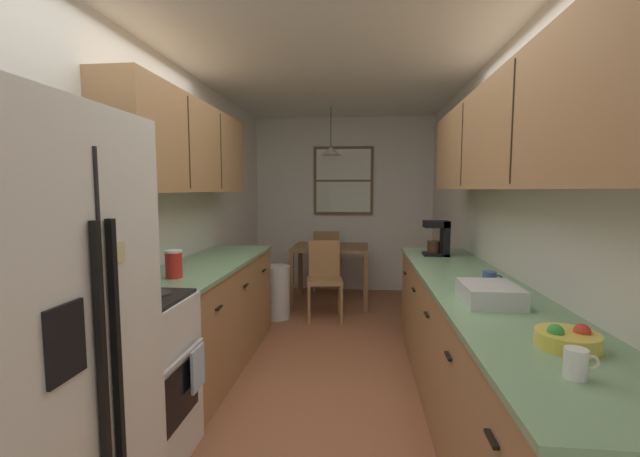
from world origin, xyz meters
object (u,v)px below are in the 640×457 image
(microwave_over_range, at_px, (90,164))
(dining_chair_near, at_px, (325,275))
(trash_bin, at_px, (277,292))
(mug_by_coffeemaker, at_px, (490,279))
(fruit_bowl, at_px, (568,338))
(refrigerator, at_px, (5,370))
(storage_canister, at_px, (174,264))
(stove_range, at_px, (121,384))
(dining_chair_far, at_px, (327,258))
(mug_spare, at_px, (576,363))
(coffee_maker, at_px, (439,237))
(dish_rack, at_px, (490,294))
(table_serving_bowl, at_px, (331,244))
(dining_table, at_px, (331,255))

(microwave_over_range, bearing_deg, dining_chair_near, 70.70)
(trash_bin, bearing_deg, mug_by_coffeemaker, -49.17)
(mug_by_coffeemaker, relative_size, fruit_bowl, 0.52)
(refrigerator, bearing_deg, mug_by_coffeemaker, 33.97)
(storage_canister, bearing_deg, fruit_bowl, -26.83)
(refrigerator, distance_m, mug_by_coffeemaker, 2.40)
(stove_range, relative_size, fruit_bowl, 4.80)
(dining_chair_far, relative_size, storage_canister, 4.77)
(mug_spare, bearing_deg, mug_by_coffeemaker, 85.10)
(mug_spare, bearing_deg, dining_chair_near, 108.19)
(refrigerator, relative_size, stove_range, 1.61)
(coffee_maker, bearing_deg, dish_rack, -91.04)
(stove_range, distance_m, microwave_over_range, 1.16)
(trash_bin, height_order, mug_by_coffeemaker, mug_by_coffeemaker)
(coffee_maker, xyz_separation_m, table_serving_bowl, (-1.10, 1.54, -0.28))
(dining_chair_near, distance_m, dish_rack, 2.76)
(fruit_bowl, bearing_deg, mug_spare, -110.62)
(microwave_over_range, xyz_separation_m, coffee_maker, (2.08, 1.81, -0.56))
(refrigerator, height_order, microwave_over_range, microwave_over_range)
(dining_table, height_order, table_serving_bowl, table_serving_bowl)
(dining_chair_near, relative_size, dish_rack, 2.65)
(stove_range, bearing_deg, dish_rack, 6.79)
(dining_chair_near, bearing_deg, trash_bin, -170.77)
(microwave_over_range, relative_size, dining_table, 0.58)
(dining_chair_far, distance_m, mug_by_coffeemaker, 3.62)
(stove_range, bearing_deg, refrigerator, -85.55)
(trash_bin, distance_m, mug_spare, 3.72)
(refrigerator, height_order, fruit_bowl, refrigerator)
(microwave_over_range, relative_size, coffee_maker, 1.77)
(mug_by_coffeemaker, distance_m, dish_rack, 0.39)
(stove_range, xyz_separation_m, trash_bin, (0.29, 2.63, -0.16))
(microwave_over_range, relative_size, dish_rack, 1.65)
(dining_table, distance_m, dining_chair_far, 0.64)
(mug_spare, bearing_deg, stove_range, 161.79)
(mug_by_coffeemaker, relative_size, dish_rack, 0.35)
(table_serving_bowl, bearing_deg, dining_chair_near, -92.63)
(refrigerator, bearing_deg, dish_rack, 27.33)
(microwave_over_range, relative_size, mug_spare, 5.21)
(storage_canister, xyz_separation_m, coffee_maker, (1.97, 1.15, 0.07))
(coffee_maker, bearing_deg, fruit_bowl, -88.03)
(mug_spare, bearing_deg, fruit_bowl, 69.38)
(fruit_bowl, height_order, dish_rack, dish_rack)
(microwave_over_range, relative_size, trash_bin, 0.91)
(storage_canister, relative_size, mug_by_coffeemaker, 1.59)
(dining_table, distance_m, dish_rack, 3.30)
(dish_rack, bearing_deg, mug_by_coffeemaker, 73.35)
(refrigerator, height_order, dining_chair_far, refrigerator)
(dining_table, bearing_deg, storage_canister, -108.00)
(dining_table, distance_m, storage_canister, 2.84)
(stove_range, distance_m, storage_canister, 0.84)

